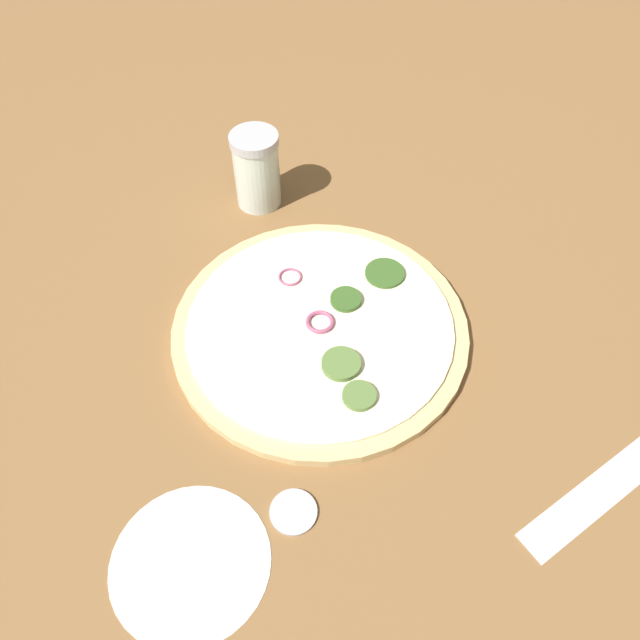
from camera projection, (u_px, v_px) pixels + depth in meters
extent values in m
plane|color=brown|center=(320.00, 332.00, 0.73)|extent=(3.00, 3.00, 0.00)
cylinder|color=#D6B77A|center=(320.00, 329.00, 0.73)|extent=(0.34, 0.34, 0.01)
cylinder|color=#EFE5C1|center=(320.00, 324.00, 0.72)|extent=(0.31, 0.31, 0.00)
cylinder|color=#567538|center=(359.00, 396.00, 0.65)|extent=(0.04, 0.04, 0.01)
cylinder|color=#385B23|center=(385.00, 273.00, 0.76)|extent=(0.05, 0.05, 0.00)
torus|color=#A34C70|center=(290.00, 277.00, 0.76)|extent=(0.03, 0.03, 0.00)
torus|color=#A34C70|center=(321.00, 324.00, 0.71)|extent=(0.03, 0.03, 0.00)
cylinder|color=#385B23|center=(349.00, 301.00, 0.73)|extent=(0.04, 0.04, 0.01)
cylinder|color=#567538|center=(341.00, 364.00, 0.68)|extent=(0.04, 0.04, 0.01)
cube|color=silver|center=(613.00, 481.00, 0.61)|extent=(0.24, 0.09, 0.00)
cylinder|color=silver|center=(257.00, 174.00, 0.84)|extent=(0.06, 0.06, 0.10)
cylinder|color=#B2B2B7|center=(254.00, 140.00, 0.80)|extent=(0.06, 0.06, 0.01)
cylinder|color=#B2B2B7|center=(293.00, 511.00, 0.59)|extent=(0.05, 0.05, 0.01)
cylinder|color=white|center=(190.00, 562.00, 0.56)|extent=(0.15, 0.15, 0.00)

